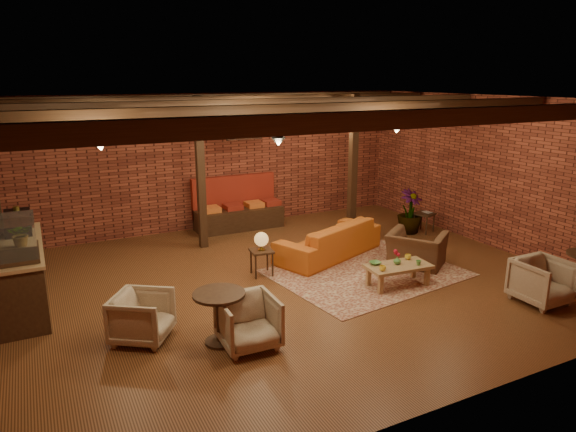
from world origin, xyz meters
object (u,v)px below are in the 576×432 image
coffee_table (397,267)px  armchair_right (417,244)px  armchair_b (248,320)px  side_table_lamp (261,243)px  armchair_a (142,315)px  sofa (329,239)px  round_table_left (219,309)px  side_table_book (424,214)px  plant_tall (413,168)px  armchair_far (543,279)px

coffee_table → armchair_right: 1.16m
armchair_b → armchair_right: armchair_right is taller
side_table_lamp → armchair_a: size_ratio=1.10×
armchair_a → sofa: bearing=-32.1°
round_table_left → armchair_a: size_ratio=0.99×
coffee_table → armchair_a: armchair_a is taller
armchair_b → side_table_book: armchair_b is taller
side_table_book → plant_tall: bearing=162.1°
armchair_right → plant_tall: 2.48m
armchair_a → side_table_book: bearing=-38.1°
round_table_left → armchair_right: bearing=14.6°
round_table_left → coffee_table: bearing=8.5°
armchair_a → plant_tall: bearing=-36.4°
coffee_table → armchair_right: bearing=33.5°
side_table_lamp → coffee_table: bearing=-38.7°
side_table_lamp → armchair_b: (-1.21, -2.30, -0.24)m
armchair_far → armchair_right: bearing=107.5°
sofa → plant_tall: (2.55, 0.55, 1.18)m
armchair_right → plant_tall: plant_tall is taller
side_table_book → plant_tall: plant_tall is taller
side_table_book → armchair_far: (-0.97, -3.93, -0.03)m
side_table_lamp → armchair_b: size_ratio=1.06×
armchair_right → round_table_left: bearing=69.7°
side_table_lamp → side_table_book: 4.61m
coffee_table → side_table_book: size_ratio=2.22×
armchair_a → armchair_right: 5.37m
armchair_far → armchair_b: bearing=170.2°
armchair_far → plant_tall: plant_tall is taller
armchair_a → plant_tall: size_ratio=0.25×
sofa → armchair_a: bearing=2.6°
sofa → armchair_a: size_ratio=3.23×
coffee_table → armchair_a: bearing=179.2°
coffee_table → armchair_b: (-3.13, -0.76, 0.04)m
sofa → plant_tall: 2.86m
armchair_a → armchair_far: 6.27m
sofa → side_table_book: (2.89, 0.44, 0.07)m
coffee_table → armchair_b: armchair_b is taller
round_table_left → armchair_far: bearing=-12.1°
coffee_table → armchair_far: 2.31m
round_table_left → side_table_book: size_ratio=1.41×
armchair_b → side_table_lamp: bearing=64.0°
armchair_a → coffee_table: bearing=-56.8°
side_table_book → plant_tall: (-0.34, 0.11, 1.10)m
armchair_a → armchair_right: bearing=-49.8°
sofa → side_table_book: 2.93m
side_table_lamp → armchair_b: bearing=-117.8°
round_table_left → armchair_b: 0.42m
plant_tall → armchair_far: bearing=-98.7°
armchair_b → armchair_right: 4.32m
round_table_left → plant_tall: (5.73, 2.95, 1.03)m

